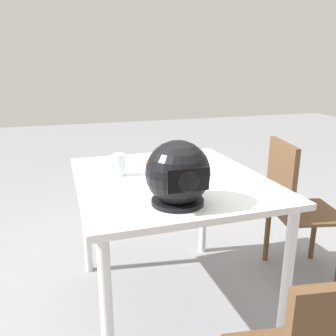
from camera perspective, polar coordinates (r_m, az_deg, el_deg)
ground_plane at (r=2.16m, az=0.24°, el=-21.45°), size 14.00×14.00×0.00m
dining_table at (r=1.83m, az=0.27°, el=-4.18°), size 0.95×1.09×0.78m
pizza_plate at (r=1.98m, az=-0.24°, el=0.41°), size 0.31×0.31×0.01m
pizza at (r=1.98m, az=-0.24°, el=0.90°), size 0.26×0.26×0.04m
motorcycle_helmet at (r=1.41m, az=1.66°, el=-1.05°), size 0.27×0.27×0.27m
drinking_glass at (r=1.82m, az=-8.20°, el=0.54°), size 0.07×0.07×0.12m
chair_side at (r=2.31m, az=20.15°, el=-5.46°), size 0.48×0.48×0.90m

